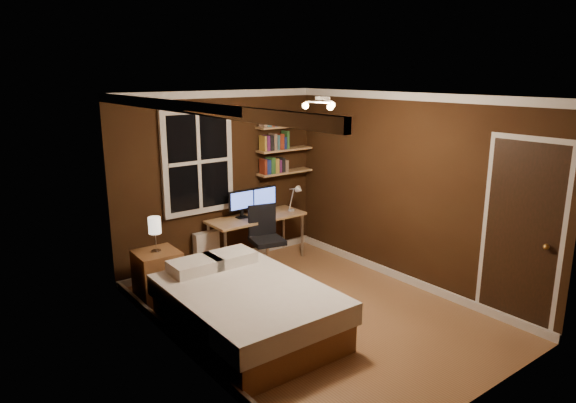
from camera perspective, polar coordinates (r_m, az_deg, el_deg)
floor at (r=6.17m, az=2.85°, el=-12.25°), size 4.20×4.20×0.00m
wall_back at (r=7.40m, az=-7.62°, el=2.42°), size 3.20×0.04×2.50m
wall_left at (r=4.87m, az=-11.49°, el=-3.95°), size 0.04×4.20×2.50m
wall_right at (r=6.84m, az=13.26°, el=1.20°), size 0.04×4.20×2.50m
ceiling at (r=5.53m, az=3.18°, el=11.65°), size 3.20×4.20×0.02m
window at (r=7.15m, az=-9.99°, el=4.37°), size 1.06×0.06×1.46m
door at (r=6.07m, az=24.43°, el=-3.57°), size 0.03×0.82×2.05m
door_knob at (r=5.92m, az=26.77°, el=-4.52°), size 0.06×0.06×0.06m
ceiling_fixture at (r=5.46m, az=3.86°, el=10.55°), size 0.44×0.44×0.18m
bookshelf_lower at (r=7.88m, az=-0.37°, el=3.28°), size 0.92×0.22×0.03m
books_row_lower at (r=7.86m, az=-0.37°, el=4.21°), size 0.42×0.16×0.23m
bookshelf_middle at (r=7.83m, az=-0.37°, el=5.80°), size 0.92×0.22×0.03m
books_row_middle at (r=7.81m, az=-0.37°, el=6.74°), size 0.48×0.16×0.23m
bookshelf_upper at (r=7.78m, az=-0.37°, el=8.35°), size 0.92×0.22×0.03m
books_row_upper at (r=7.77m, az=-0.38°, el=9.30°), size 0.54×0.16×0.23m
bed at (r=5.62m, az=-4.62°, el=-11.79°), size 1.44×1.99×0.67m
nightstand at (r=6.57m, az=-14.25°, el=-7.99°), size 0.52×0.52×0.63m
bedside_lamp at (r=6.39m, az=-14.54°, el=-3.58°), size 0.15×0.15×0.44m
radiator at (r=7.43m, az=-9.04°, el=-5.41°), size 0.37×0.13×0.55m
desk at (r=7.52m, az=-3.51°, el=-2.11°), size 1.47×0.55×0.70m
monitor_left at (r=7.40m, az=-5.17°, el=-0.28°), size 0.42×0.12×0.41m
monitor_right at (r=7.62m, az=-2.66°, el=0.17°), size 0.42×0.12×0.41m
desk_lamp at (r=7.68m, az=0.76°, el=0.43°), size 0.14×0.32×0.44m
office_chair at (r=7.23m, az=-2.45°, el=-5.14°), size 0.52×0.52×0.94m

